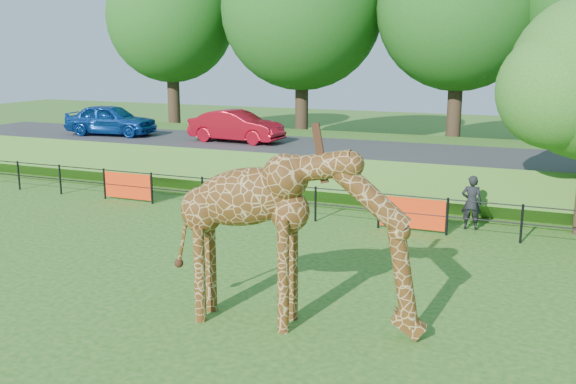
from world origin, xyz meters
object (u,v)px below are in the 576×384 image
object	(u,v)px
giraffe	(296,239)
car_blue	(111,120)
visitor	(471,203)
car_red	(236,126)

from	to	relation	value
giraffe	car_blue	distance (m)	19.39
car_blue	visitor	bearing A→B (deg)	-112.48
car_blue	car_red	world-z (taller)	car_blue
visitor	giraffe	bearing A→B (deg)	70.16
giraffe	visitor	bearing A→B (deg)	68.51
giraffe	car_red	world-z (taller)	giraffe
giraffe	car_red	bearing A→B (deg)	114.56
car_red	visitor	distance (m)	11.46
car_blue	visitor	xyz separation A→B (m)	(16.52, -4.72, -1.31)
giraffe	car_red	distance (m)	15.53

